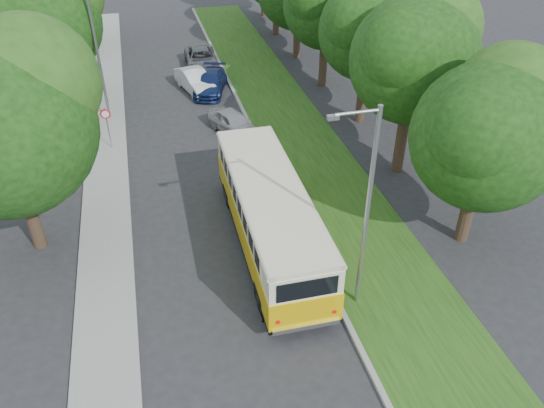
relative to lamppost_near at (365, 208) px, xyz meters
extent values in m
plane|color=#28282B|center=(-4.21, 2.50, -4.37)|extent=(120.00, 120.00, 0.00)
cube|color=gray|center=(-0.61, 7.50, -4.29)|extent=(0.20, 70.00, 0.15)
cube|color=#214512|center=(1.74, 7.50, -4.30)|extent=(4.50, 70.00, 0.13)
cube|color=gray|center=(-9.01, 7.50, -4.31)|extent=(2.20, 70.00, 0.12)
cylinder|color=#332319|center=(5.95, 2.50, -2.70)|extent=(0.56, 0.56, 3.35)
sphere|color=#11370C|center=(5.95, 2.50, 0.58)|extent=(5.85, 5.85, 5.85)
sphere|color=#11370C|center=(6.97, 3.08, 1.75)|extent=(4.38, 4.38, 4.38)
sphere|color=#11370C|center=(5.07, 1.77, 1.32)|extent=(4.09, 4.09, 4.09)
cylinder|color=#332319|center=(5.75, 8.50, -2.24)|extent=(0.56, 0.56, 4.26)
sphere|color=#11370C|center=(5.75, 8.50, 1.54)|extent=(5.98, 5.98, 5.98)
sphere|color=#11370C|center=(6.80, 9.10, 2.73)|extent=(4.49, 4.49, 4.49)
sphere|color=#11370C|center=(4.86, 7.75, 2.29)|extent=(4.19, 4.19, 4.19)
cylinder|color=#332319|center=(6.08, 14.50, -2.39)|extent=(0.56, 0.56, 3.95)
sphere|color=#11370C|center=(6.08, 14.50, 1.13)|extent=(5.61, 5.61, 5.61)
sphere|color=#11370C|center=(7.06, 15.06, 2.25)|extent=(4.21, 4.21, 4.21)
sphere|color=#11370C|center=(5.24, 13.80, 1.83)|extent=(3.92, 3.92, 3.92)
cylinder|color=#332319|center=(5.69, 20.50, -2.44)|extent=(0.56, 0.56, 3.86)
sphere|color=#11370C|center=(5.69, 20.50, 1.05)|extent=(5.64, 5.64, 5.64)
cylinder|color=#332319|center=(5.59, 26.50, -2.58)|extent=(0.56, 0.56, 3.58)
cylinder|color=#332319|center=(5.46, 32.50, -2.53)|extent=(0.56, 0.56, 3.68)
cylinder|color=#332319|center=(-11.71, 6.50, -2.53)|extent=(0.56, 0.56, 3.68)
sphere|color=#11370C|center=(-11.71, 6.50, 1.18)|extent=(6.80, 6.80, 6.80)
sphere|color=#11370C|center=(-10.52, 7.18, 2.54)|extent=(5.10, 5.10, 5.10)
cylinder|color=#332319|center=(-11.71, 20.50, -2.53)|extent=(0.56, 0.56, 3.68)
sphere|color=#11370C|center=(-11.71, 20.50, 1.18)|extent=(6.80, 6.80, 6.80)
sphere|color=#11370C|center=(-12.73, 19.65, 2.03)|extent=(4.76, 4.76, 4.76)
cylinder|color=#332319|center=(-11.71, 32.50, -2.53)|extent=(0.56, 0.56, 3.68)
cylinder|color=gray|center=(0.09, 0.00, -0.37)|extent=(0.16, 0.16, 8.00)
cylinder|color=gray|center=(-0.61, 0.00, 3.48)|extent=(1.40, 0.10, 0.10)
cube|color=gray|center=(-1.36, 0.00, 3.41)|extent=(0.35, 0.16, 0.14)
cylinder|color=gray|center=(-8.81, 18.50, -0.62)|extent=(0.16, 0.16, 7.50)
cylinder|color=gray|center=(-8.71, 14.50, -3.12)|extent=(0.06, 0.06, 2.50)
cone|color=red|center=(-8.71, 14.46, -2.22)|extent=(0.56, 0.02, 0.56)
cone|color=white|center=(-8.71, 14.44, -2.22)|extent=(0.40, 0.02, 0.40)
imported|color=#9E9FA3|center=(-1.73, 14.73, -3.70)|extent=(2.94, 4.24, 1.34)
imported|color=white|center=(-3.06, 21.61, -3.66)|extent=(2.57, 4.55, 1.42)
imported|color=navy|center=(-2.08, 21.18, -3.71)|extent=(3.14, 4.88, 1.32)
imported|color=#55585D|center=(-2.04, 25.94, -3.69)|extent=(2.45, 4.98, 1.36)
camera|label=1|loc=(-6.47, -13.00, 10.02)|focal=35.00mm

